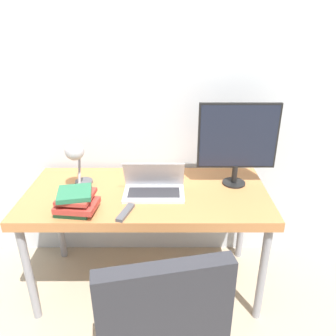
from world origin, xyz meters
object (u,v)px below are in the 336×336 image
laptop (155,187)px  monitor (239,139)px  office_chair (161,333)px  book_stack (77,201)px  desk_lamp (77,155)px  game_controller (76,206)px

laptop → monitor: size_ratio=0.69×
monitor → office_chair: 1.21m
office_chair → book_stack: size_ratio=4.18×
laptop → desk_lamp: 0.52m
laptop → book_stack: bearing=-153.5°
laptop → desk_lamp: desk_lamp is taller
monitor → game_controller: 1.07m
desk_lamp → book_stack: size_ratio=1.39×
office_chair → desk_lamp: bearing=121.0°
laptop → office_chair: office_chair is taller
desk_lamp → game_controller: size_ratio=2.11×
laptop → book_stack: (-0.43, -0.22, 0.02)m
monitor → office_chair: (-0.47, -0.98, -0.52)m
office_chair → book_stack: 0.84m
desk_lamp → book_stack: desk_lamp is taller
laptop → book_stack: size_ratio=1.56×
office_chair → book_stack: (-0.49, 0.63, 0.27)m
desk_lamp → office_chair: bearing=-59.0°
monitor → desk_lamp: (-1.00, -0.10, -0.07)m
laptop → desk_lamp: size_ratio=1.12×
laptop → desk_lamp: (-0.48, 0.04, 0.20)m
monitor → office_chair: bearing=-115.7°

